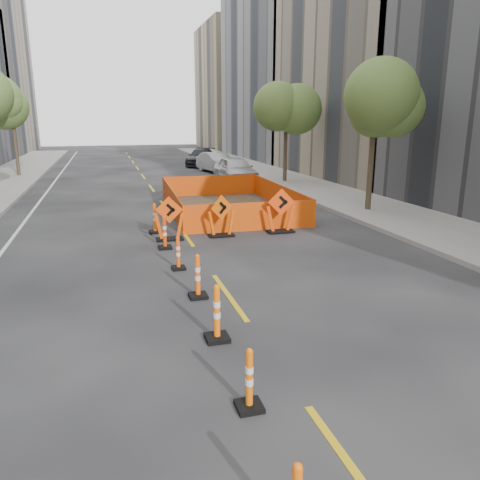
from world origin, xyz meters
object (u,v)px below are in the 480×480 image
object	(u,v)px
channelizer_6	(165,233)
parked_car_near	(235,169)
chevron_sign_center	(221,216)
channelizer_7	(155,218)
parked_car_mid	(217,162)
channelizer_5	(178,253)
chevron_sign_right	(281,211)
channelizer_3	(217,313)
channelizer_2	(249,379)
chevron_sign_left	(169,218)
parked_car_far	(201,157)
channelizer_4	(198,276)

from	to	relation	value
channelizer_6	parked_car_near	distance (m)	16.08
chevron_sign_center	parked_car_near	bearing A→B (deg)	48.01
channelizer_7	parked_car_mid	world-z (taller)	parked_car_mid
channelizer_6	channelizer_5	bearing A→B (deg)	-87.65
chevron_sign_right	parked_car_near	distance (m)	13.89
channelizer_7	chevron_sign_center	xyz separation A→B (m)	(2.17, -1.15, 0.20)
chevron_sign_right	parked_car_near	size ratio (longest dim) A/B	0.33
channelizer_3	parked_car_mid	bearing A→B (deg)	76.77
channelizer_2	channelizer_5	xyz separation A→B (m)	(0.01, 6.60, -0.01)
channelizer_5	channelizer_7	bearing A→B (deg)	92.14
channelizer_2	parked_car_mid	distance (m)	30.16
channelizer_3	chevron_sign_left	world-z (taller)	chevron_sign_left
chevron_sign_left	chevron_sign_right	size ratio (longest dim) A/B	0.93
channelizer_5	chevron_sign_left	bearing A→B (deg)	86.38
chevron_sign_left	parked_car_far	size ratio (longest dim) A/B	0.30
channelizer_2	channelizer_6	xyz separation A→B (m)	(-0.08, 8.80, 0.05)
channelizer_6	chevron_sign_left	bearing A→B (deg)	74.25
parked_car_far	channelizer_7	bearing A→B (deg)	-83.64
channelizer_4	channelizer_6	distance (m)	4.40
channelizer_7	chevron_sign_center	bearing A→B (deg)	-27.88
chevron_sign_right	channelizer_6	bearing A→B (deg)	-155.00
channelizer_2	chevron_sign_center	world-z (taller)	chevron_sign_center
channelizer_2	channelizer_4	bearing A→B (deg)	88.41
channelizer_4	chevron_sign_center	distance (m)	5.77
channelizer_5	chevron_sign_center	world-z (taller)	chevron_sign_center
channelizer_4	channelizer_5	distance (m)	2.20
channelizer_5	channelizer_6	bearing A→B (deg)	92.35
channelizer_6	chevron_sign_center	bearing A→B (deg)	26.72
chevron_sign_center	chevron_sign_right	size ratio (longest dim) A/B	0.92
channelizer_5	chevron_sign_right	bearing A→B (deg)	37.59
chevron_sign_center	parked_car_far	size ratio (longest dim) A/B	0.29
chevron_sign_center	parked_car_near	distance (m)	14.36
channelizer_7	chevron_sign_center	distance (m)	2.46
channelizer_4	channelizer_7	world-z (taller)	channelizer_7
channelizer_4	parked_car_far	world-z (taller)	parked_car_far
channelizer_2	chevron_sign_right	xyz separation A→B (m)	(4.20, 9.83, 0.33)
chevron_sign_right	channelizer_5	bearing A→B (deg)	-130.90
chevron_sign_center	chevron_sign_right	bearing A→B (deg)	-25.24
channelizer_3	parked_car_mid	xyz separation A→B (m)	(6.41, 27.26, 0.20)
channelizer_4	parked_car_mid	xyz separation A→B (m)	(6.34, 25.06, 0.23)
channelizer_2	channelizer_7	world-z (taller)	channelizer_7
channelizer_2	chevron_sign_left	bearing A→B (deg)	88.74
channelizer_6	parked_car_mid	distance (m)	21.68
channelizer_7	parked_car_mid	distance (m)	19.62
channelizer_3	parked_car_far	distance (m)	33.26
channelizer_3	chevron_sign_right	bearing A→B (deg)	61.45
chevron_sign_right	channelizer_2	bearing A→B (deg)	-101.65
parked_car_mid	channelizer_4	bearing A→B (deg)	-115.87
channelizer_5	channelizer_7	size ratio (longest dim) A/B	0.86
channelizer_4	channelizer_5	bearing A→B (deg)	92.91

